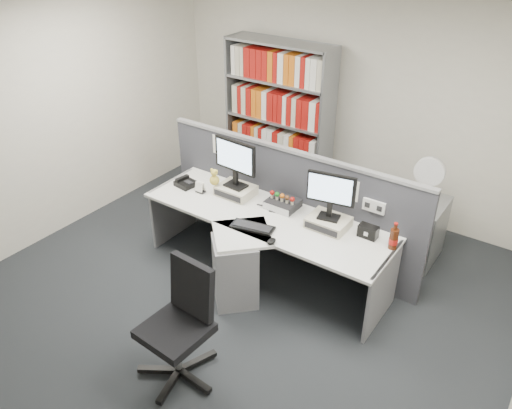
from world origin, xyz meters
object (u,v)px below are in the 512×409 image
Objects in this scene: monitor_right at (331,192)px; mouse at (271,241)px; desktop_pc at (283,204)px; monitor_left at (235,160)px; desk at (253,247)px; keyboard at (253,227)px; desk_calendar at (200,188)px; speaker at (368,231)px; desk_phone at (185,183)px; filing_cabinet at (418,230)px; desk_fan at (429,175)px; shelving_unit at (278,122)px; cola_bottle at (394,239)px; office_chair at (182,320)px.

monitor_right is 0.71m from mouse.
desktop_pc is at bearing 174.01° from monitor_right.
desktop_pc is 0.65m from mouse.
desktop_pc is (0.55, 0.06, -0.37)m from monitor_left.
keyboard reaches higher than desk.
mouse is 0.89× the size of desk_calendar.
speaker is at bearing 8.31° from monitor_right.
desk_phone is (-1.10, 0.28, 0.02)m from keyboard.
filing_cabinet is at bearing 40.09° from desktop_pc.
desk is at bearing -13.96° from desk_calendar.
desk_fan reaches higher than desk_calendar.
shelving_unit is at bearing 116.19° from keyboard.
desk_calendar is 1.66m from shelving_unit.
mouse is at bearing -149.27° from cola_bottle.
desk_phone reaches higher than desktop_pc.
monitor_right is at bearing -5.99° from desktop_pc.
mouse reaches higher than keyboard.
mouse is (0.28, -0.11, 0.01)m from keyboard.
monitor_left is 1.97m from desk_fan.
filing_cabinet is at bearing -12.07° from shelving_unit.
desk_phone is at bearing -175.73° from cola_bottle.
mouse is 1.81m from desk_fan.
monitor_right is 0.66× the size of filing_cabinet.
mouse is at bearing -138.72° from speaker.
desk is at bearing -12.07° from desk_phone.
speaker is 0.18× the size of office_chair.
monitor_left is 2.12m from filing_cabinet.
keyboard is (0.52, -0.43, -0.40)m from monitor_left.
desktop_pc is (-0.55, 0.06, -0.34)m from monitor_right.
desk_fan is at bearing -12.08° from shelving_unit.
desk is 21.22× the size of desk_calendar.
keyboard is 1.88m from desk_fan.
monitor_left is 1.00× the size of desk_fan.
desk_fan is (0.88, 1.55, 0.28)m from mouse.
monitor_right is 1.39m from filing_cabinet.
desk_phone is 2.07m from speaker.
monitor_left is at bearing -148.98° from filing_cabinet.
desk_fan is (-0.00, -0.00, 0.67)m from filing_cabinet.
desk_phone is at bearing 130.45° from office_chair.
desk_phone is (-1.38, 0.38, 0.01)m from mouse.
keyboard is at bearing -143.14° from monitor_right.
cola_bottle reaches higher than desk_phone.
mouse is 1.21m from desk_calendar.
filing_cabinet is at bearing 59.85° from monitor_right.
keyboard is at bearing -55.60° from desk.
mouse is 0.21× the size of desk_fan.
cola_bottle is at bearing 1.48° from monitor_right.
mouse is at bearing -119.62° from desk_fan.
desktop_pc is at bearing 82.11° from desk.
monitor_right is 0.81m from keyboard.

